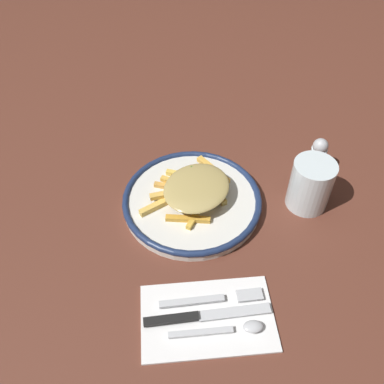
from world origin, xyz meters
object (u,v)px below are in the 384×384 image
at_px(napkin, 208,317).
at_px(spoon, 233,329).
at_px(fries_heap, 195,191).
at_px(water_glass, 310,185).
at_px(knife, 196,316).
at_px(salt_shaker, 318,155).
at_px(fork, 212,299).
at_px(plate, 192,201).

height_order(napkin, spoon, spoon).
bearing_deg(fries_heap, water_glass, 83.11).
bearing_deg(water_glass, knife, -49.98).
bearing_deg(napkin, salt_shaker, 136.63).
xyz_separation_m(napkin, knife, (-0.00, -0.02, 0.01)).
bearing_deg(napkin, fries_heap, 175.88).
height_order(fork, salt_shaker, salt_shaker).
xyz_separation_m(fries_heap, water_glass, (0.03, 0.23, 0.01)).
distance_m(fries_heap, salt_shaker, 0.28).
bearing_deg(plate, fries_heap, 77.27).
bearing_deg(napkin, spoon, 49.48).
xyz_separation_m(fries_heap, spoon, (0.28, 0.02, -0.03)).
distance_m(knife, salt_shaker, 0.44).
bearing_deg(fork, spoon, 21.52).
xyz_separation_m(plate, fork, (0.22, 0.00, -0.00)).
bearing_deg(knife, fries_heap, 171.57).
relative_size(fork, knife, 0.84).
bearing_deg(napkin, knife, -91.12).
bearing_deg(fork, plate, -179.89).
height_order(plate, fries_heap, fries_heap).
xyz_separation_m(plate, water_glass, (0.03, 0.23, 0.04)).
height_order(knife, water_glass, water_glass).
relative_size(fork, spoon, 1.16).
xyz_separation_m(knife, salt_shaker, (-0.31, 0.31, 0.03)).
distance_m(napkin, spoon, 0.05).
relative_size(napkin, knife, 1.04).
bearing_deg(fork, fries_heap, 178.52).
bearing_deg(salt_shaker, water_glass, -28.97).
height_order(napkin, fork, fork).
distance_m(plate, knife, 0.25).
distance_m(plate, salt_shaker, 0.29).
bearing_deg(fries_heap, knife, -8.43).
bearing_deg(knife, plate, 172.99).
relative_size(fork, salt_shaker, 2.02).
distance_m(plate, fries_heap, 0.03).
bearing_deg(spoon, plate, -175.28).
distance_m(fork, water_glass, 0.31).
distance_m(fork, knife, 0.04).
relative_size(water_glass, salt_shaker, 1.22).
relative_size(knife, salt_shaker, 2.41).
bearing_deg(plate, spoon, 4.72).
relative_size(plate, napkin, 1.29).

